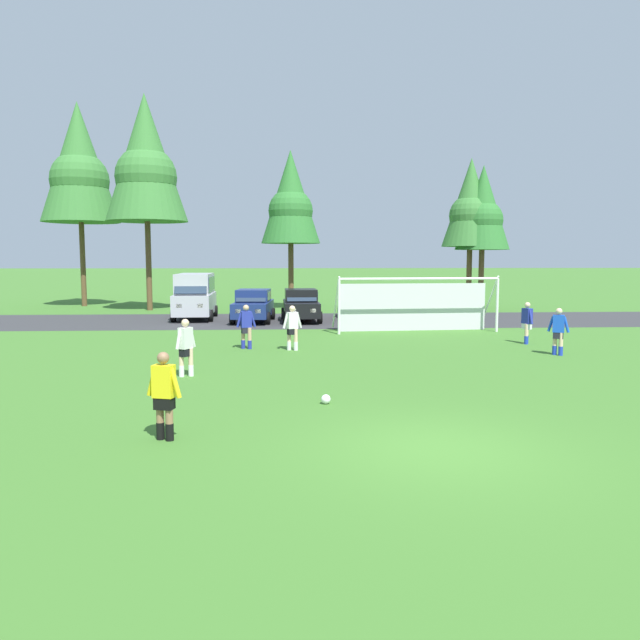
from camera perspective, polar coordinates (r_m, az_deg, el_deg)
The scene contains 20 objects.
ground_plane at distance 25.56m, azimuth 2.64°, elevation -1.71°, with size 400.00×400.00×0.00m, color #3D7028.
parking_lot_strip at distance 32.95m, azimuth 1.29°, elevation -0.01°, with size 52.00×8.40×0.01m, color #333335.
soccer_ball at distance 14.00m, azimuth 0.56°, elevation -7.48°, with size 0.22×0.22×0.22m.
soccer_goal at distance 28.24m, azimuth 8.91°, elevation 1.58°, with size 7.54×2.46×2.57m.
referee at distance 11.49m, azimuth -14.49°, elevation -6.96°, with size 0.70×0.36×1.64m.
player_striker_near at distance 25.06m, azimuth 18.93°, elevation -0.26°, with size 0.36×0.74×1.64m.
player_midfield_center at distance 22.02m, azimuth -2.63°, elevation -0.75°, with size 0.74×0.37×1.64m.
player_defender_far at distance 17.51m, azimuth -12.55°, elevation -2.57°, with size 0.52×0.63×1.64m.
player_winger_left at distance 22.44m, azimuth 21.55°, elevation -1.03°, with size 0.66×0.46×1.64m.
player_winger_right at distance 22.53m, azimuth -6.98°, elevation -0.64°, with size 0.75×0.34×1.64m.
parked_car_slot_far_left at distance 34.25m, azimuth -11.69°, elevation 2.33°, with size 2.31×4.86×2.52m.
parked_car_slot_left at distance 32.21m, azimuth -6.31°, elevation 1.38°, with size 2.28×4.32×1.72m.
parked_car_slot_center_left at distance 32.30m, azimuth -1.81°, elevation 1.42°, with size 2.12×4.24×1.72m.
parked_car_slot_center at distance 34.05m, azimuth 3.70°, elevation 1.64°, with size 2.16×4.26×1.72m.
parked_car_slot_center_right at distance 33.59m, azimuth 9.12°, elevation 1.52°, with size 2.13×4.25×1.72m.
tree_left_edge at distance 46.37m, azimuth -21.77°, elevation 13.31°, with size 5.30×5.30×14.14m.
tree_mid_left at distance 41.26m, azimuth -16.11°, elevation 14.12°, with size 5.16×5.16×13.77m.
tree_center_back at distance 40.85m, azimuth -2.79°, elevation 11.22°, with size 3.93×3.93×10.49m.
tree_mid_right at distance 41.91m, azimuth 15.11°, elevation 9.93°, with size 3.55×3.55×9.47m.
tree_right_edge at distance 42.09m, azimuth 14.03°, elevation 10.43°, with size 3.75×3.75×9.99m.
Camera 1 is at (-2.64, -10.20, 3.32)m, focal length 33.93 mm.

